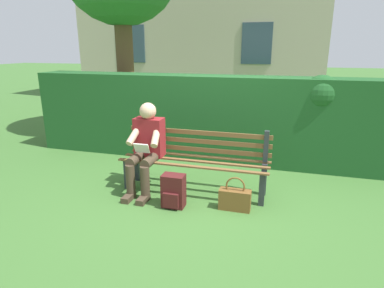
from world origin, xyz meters
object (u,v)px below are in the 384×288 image
Objects in this scene: park_bench at (196,158)px; handbag at (235,199)px; backpack at (173,191)px; person_seated at (146,146)px.

handbag is at bearing 144.18° from park_bench.
backpack is 0.74m from handbag.
person_seated is 1.35m from handbag.
person_seated is at bearing -11.76° from handbag.
handbag is at bearing -170.24° from backpack.
park_bench reaches higher than backpack.
park_bench reaches higher than handbag.
park_bench is 1.67× the size of person_seated.
park_bench is 0.80m from handbag.
backpack is 0.99× the size of handbag.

